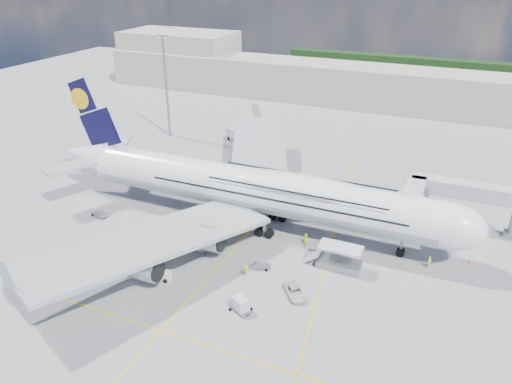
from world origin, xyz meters
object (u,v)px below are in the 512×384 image
at_px(cargo_loader, 338,260).
at_px(crew_van, 306,239).
at_px(cone_wing_right_inner, 168,253).
at_px(cone_tail, 80,192).
at_px(dolly_row_c, 199,244).
at_px(service_van, 295,292).
at_px(dolly_back, 100,214).
at_px(crew_nose, 429,262).
at_px(baggage_tug, 161,275).
at_px(crew_tug, 246,271).
at_px(cone_nose, 469,261).
at_px(dolly_nose_far, 240,304).
at_px(cone_wing_left_outer, 233,170).
at_px(dolly_row_b, 158,244).
at_px(catering_truck_outer, 236,136).
at_px(airliner, 257,190).
at_px(cone_wing_right_outer, 169,277).
at_px(cone_wing_left_inner, 223,186).
at_px(light_mast, 166,86).
at_px(dolly_row_a, 120,257).
at_px(crew_wing, 169,235).
at_px(catering_truck_inner, 249,182).
at_px(dolly_nose_near, 261,266).
at_px(jet_bridge, 445,194).
at_px(crew_loader, 347,248).

distance_m(cargo_loader, crew_van, 8.11).
bearing_deg(cone_wing_right_inner, cone_tail, 157.15).
distance_m(dolly_row_c, service_van, 18.81).
bearing_deg(service_van, dolly_back, 131.51).
xyz_separation_m(dolly_row_c, crew_nose, (34.50, 9.76, -0.16)).
xyz_separation_m(baggage_tug, crew_tug, (11.08, 5.72, 0.13)).
bearing_deg(cone_tail, cone_nose, 3.61).
distance_m(dolly_back, crew_van, 37.76).
distance_m(dolly_nose_far, baggage_tug, 13.85).
height_order(crew_nose, cone_wing_left_outer, crew_nose).
distance_m(dolly_row_b, catering_truck_outer, 52.33).
height_order(airliner, cone_nose, airliner).
relative_size(service_van, cone_wing_right_outer, 8.30).
bearing_deg(cone_wing_left_outer, catering_truck_outer, 113.76).
bearing_deg(cone_wing_right_inner, cone_wing_left_inner, 97.46).
distance_m(dolly_back, crew_tug, 32.81).
bearing_deg(service_van, light_mast, 98.56).
relative_size(dolly_row_a, crew_van, 1.75).
bearing_deg(cone_wing_right_outer, airliner, 74.73).
distance_m(catering_truck_outer, cone_tail, 42.75).
distance_m(dolly_row_a, cone_wing_left_inner, 30.53).
height_order(airliner, crew_wing, airliner).
height_order(dolly_row_a, cone_wing_left_outer, cone_wing_left_outer).
height_order(baggage_tug, catering_truck_inner, catering_truck_inner).
xyz_separation_m(cone_wing_right_outer, cone_tail, (-32.06, 17.57, -0.02)).
distance_m(airliner, dolly_row_a, 24.97).
bearing_deg(dolly_row_b, crew_van, 19.38).
relative_size(airliner, cone_wing_right_outer, 139.97).
bearing_deg(dolly_row_b, cone_wing_left_inner, 84.35).
height_order(airliner, cone_wing_left_outer, airliner).
relative_size(baggage_tug, crew_wing, 1.67).
bearing_deg(crew_van, dolly_nose_near, 111.79).
height_order(dolly_nose_far, cone_tail, dolly_nose_far).
relative_size(light_mast, catering_truck_inner, 4.07).
height_order(crew_tug, cone_wing_left_inner, crew_tug).
height_order(dolly_row_c, cone_nose, dolly_row_c).
relative_size(catering_truck_outer, service_van, 1.32).
bearing_deg(crew_tug, cone_wing_right_inner, 168.66).
relative_size(cargo_loader, service_van, 1.82).
height_order(jet_bridge, dolly_row_b, jet_bridge).
height_order(crew_wing, crew_tug, crew_tug).
relative_size(crew_van, cone_wing_left_inner, 3.06).
bearing_deg(crew_van, cone_wing_right_inner, 76.34).
distance_m(dolly_row_c, cone_wing_right_inner, 5.04).
bearing_deg(cone_wing_right_outer, crew_tug, 26.90).
bearing_deg(crew_loader, crew_nose, 27.51).
bearing_deg(crew_wing, crew_loader, -60.70).
height_order(dolly_nose_far, cone_wing_left_outer, dolly_nose_far).
bearing_deg(dolly_row_b, catering_truck_outer, 93.38).
bearing_deg(dolly_nose_near, catering_truck_outer, 95.22).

